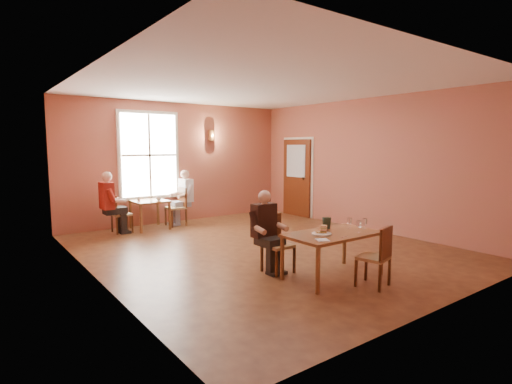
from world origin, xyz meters
TOP-DOWN VIEW (x-y plane):
  - ground at (0.00, 0.00)m, footprint 6.00×7.00m
  - wall_back at (0.00, 3.50)m, footprint 6.00×0.04m
  - wall_front at (0.00, -3.50)m, footprint 6.00×0.04m
  - wall_left at (-3.00, 0.00)m, footprint 0.04×7.00m
  - wall_right at (3.00, 0.00)m, footprint 0.04×7.00m
  - ceiling at (0.00, 0.00)m, footprint 6.00×7.00m
  - window at (-0.80, 3.45)m, footprint 1.36×0.10m
  - door at (2.94, 2.30)m, footprint 0.12×1.04m
  - wall_sconce at (0.90, 3.40)m, footprint 0.16×0.16m
  - main_table at (-0.18, -1.94)m, footprint 1.41×0.79m
  - chair_diner_main at (-0.68, -1.29)m, footprint 0.39×0.39m
  - diner_main at (-0.68, -1.32)m, footprint 0.48×0.48m
  - chair_empty at (-0.03, -2.53)m, footprint 0.45×0.45m
  - plate_food at (-0.40, -1.91)m, footprint 0.28×0.28m
  - sandwich at (-0.33, -1.89)m, footprint 0.12×0.12m
  - goblet_a at (0.25, -1.87)m, footprint 0.08×0.08m
  - goblet_b at (0.42, -2.02)m, footprint 0.07×0.07m
  - goblet_c at (0.14, -2.14)m, footprint 0.09×0.09m
  - menu_stand at (-0.06, -1.69)m, footprint 0.12×0.09m
  - knife at (-0.26, -2.22)m, footprint 0.18×0.05m
  - napkin at (-0.64, -2.16)m, footprint 0.22×0.22m
  - second_table at (-1.02, 2.97)m, footprint 0.76×0.76m
  - chair_diner_white at (-0.37, 2.97)m, footprint 0.41×0.41m
  - diner_white at (-0.34, 2.97)m, footprint 0.52×0.52m
  - chair_diner_maroon at (-1.67, 2.97)m, footprint 0.38×0.38m
  - diner_maroon at (-1.70, 2.97)m, footprint 0.53×0.53m
  - cup_a at (-0.85, 2.84)m, footprint 0.16×0.16m
  - cup_b at (-1.22, 3.12)m, footprint 0.10×0.10m

SIDE VIEW (x-z plane):
  - ground at x=0.00m, z-range -0.01..0.01m
  - main_table at x=-0.18m, z-range 0.00..0.66m
  - second_table at x=-1.02m, z-range 0.00..0.67m
  - chair_empty at x=-0.03m, z-range 0.00..0.84m
  - chair_diner_maroon at x=-1.67m, z-range 0.00..0.85m
  - chair_diner_main at x=-0.68m, z-range 0.00..0.88m
  - chair_diner_white at x=-0.37m, z-range 0.00..0.92m
  - diner_main at x=-0.68m, z-range 0.00..1.20m
  - diner_white at x=-0.34m, z-range 0.00..1.29m
  - knife at x=-0.26m, z-range 0.66..0.66m
  - napkin at x=-0.64m, z-range 0.66..0.67m
  - diner_maroon at x=-1.70m, z-range 0.00..1.33m
  - plate_food at x=-0.40m, z-range 0.66..0.70m
  - cup_b at x=-1.22m, z-range 0.67..0.76m
  - sandwich at x=-0.33m, z-range 0.66..0.77m
  - cup_a at x=-0.85m, z-range 0.67..0.76m
  - goblet_b at x=0.42m, z-range 0.66..0.83m
  - goblet_a at x=0.25m, z-range 0.66..0.84m
  - menu_stand at x=-0.06m, z-range 0.66..0.84m
  - goblet_c at x=0.14m, z-range 0.66..0.85m
  - door at x=2.94m, z-range 0.00..2.10m
  - wall_back at x=0.00m, z-range 0.00..3.00m
  - wall_front at x=0.00m, z-range 0.00..3.00m
  - wall_left at x=-3.00m, z-range 0.00..3.00m
  - wall_right at x=3.00m, z-range 0.00..3.00m
  - window at x=-0.80m, z-range 0.72..2.68m
  - wall_sconce at x=0.90m, z-range 2.06..2.34m
  - ceiling at x=0.00m, z-range 2.98..3.02m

